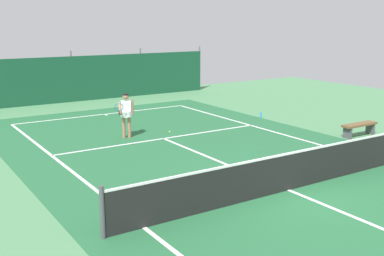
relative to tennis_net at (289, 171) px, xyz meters
name	(u,v)px	position (x,y,z in m)	size (l,w,h in m)	color
ground_plane	(288,190)	(0.00, 0.00, -0.51)	(36.00, 36.00, 0.00)	#4C8456
court_surface	(288,190)	(0.00, 0.00, -0.51)	(11.02, 26.60, 0.01)	#236038
tennis_net	(289,171)	(0.00, 0.00, 0.00)	(10.12, 0.10, 1.10)	black
back_fence	(70,88)	(0.00, 16.57, 0.16)	(16.30, 0.98, 2.70)	#14472D
tennis_player	(126,112)	(-1.06, 7.28, 0.45)	(0.83, 0.66, 1.64)	#9E7051
tennis_ball_near_player	(170,132)	(0.67, 7.12, -0.48)	(0.07, 0.07, 0.07)	#CCDB33
courtside_bench	(359,126)	(6.31, 2.78, -0.14)	(1.60, 0.40, 0.49)	brown
water_bottle	(261,115)	(5.55, 7.43, -0.39)	(0.08, 0.08, 0.24)	#338CD8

